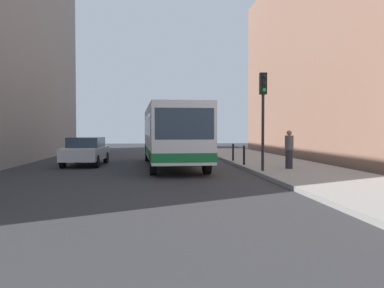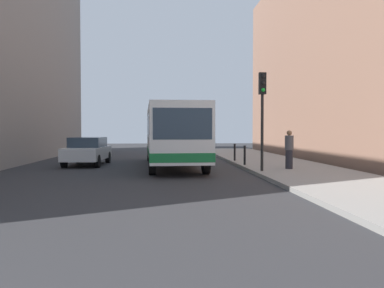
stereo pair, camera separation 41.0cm
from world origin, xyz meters
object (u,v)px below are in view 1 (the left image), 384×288
traffic_light (263,103)px  bollard_mid (233,152)px  bollard_near (244,155)px  bus (172,133)px  pedestrian_near_signal (289,150)px  car_beside_bus (86,150)px

traffic_light → bollard_mid: traffic_light is taller
bollard_near → bollard_mid: same height
bus → bollard_near: bearing=159.1°
traffic_light → pedestrian_near_signal: (1.43, 0.84, -2.01)m
bollard_near → bollard_mid: size_ratio=1.00×
pedestrian_near_signal → bus: bearing=-66.8°
pedestrian_near_signal → bollard_mid: bearing=-105.7°
bus → bollard_mid: (3.53, 1.56, -1.10)m
bollard_near → bus: bearing=161.5°
pedestrian_near_signal → car_beside_bus: bearing=-57.7°
bus → pedestrian_near_signal: size_ratio=6.54×
bus → car_beside_bus: size_ratio=2.48×
traffic_light → bollard_mid: (-0.10, 5.82, -2.38)m
traffic_light → bollard_near: (-0.10, 3.07, -2.38)m
bus → bollard_near: (3.53, -1.18, -1.10)m
bus → bollard_mid: 4.01m
bollard_near → traffic_light: bearing=-88.1°
bus → car_beside_bus: bearing=-15.3°
car_beside_bus → bollard_near: car_beside_bus is taller
car_beside_bus → traffic_light: size_ratio=1.09×
bollard_mid → pedestrian_near_signal: pedestrian_near_signal is taller
car_beside_bus → bollard_near: size_ratio=4.71×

